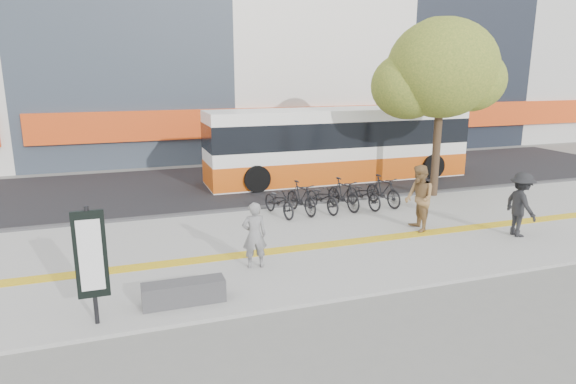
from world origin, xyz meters
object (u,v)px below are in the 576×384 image
object	(u,v)px
seated_woman	(254,235)
pedestrian_dark	(521,204)
bench	(184,292)
street_tree	(439,71)
signboard	(91,256)
pedestrian_tan	(419,198)
bus	(339,146)

from	to	relation	value
seated_woman	pedestrian_dark	world-z (taller)	pedestrian_dark
bench	street_tree	world-z (taller)	street_tree
signboard	pedestrian_tan	world-z (taller)	signboard
seated_woman	pedestrian_dark	size ratio (longest dim) A/B	0.88
pedestrian_dark	bus	bearing A→B (deg)	18.05
bus	pedestrian_dark	bearing A→B (deg)	-79.35
street_tree	pedestrian_tan	distance (m)	5.73
bench	street_tree	distance (m)	12.23
signboard	pedestrian_dark	world-z (taller)	signboard
pedestrian_tan	pedestrian_dark	world-z (taller)	pedestrian_tan
seated_woman	pedestrian_dark	xyz separation A→B (m)	(7.49, -0.14, 0.11)
street_tree	pedestrian_tan	size ratio (longest dim) A/B	3.34
bench	pedestrian_tan	bearing A→B (deg)	19.84
street_tree	seated_woman	bearing A→B (deg)	-149.63
bus	pedestrian_tan	size ratio (longest dim) A/B	5.84
signboard	street_tree	size ratio (longest dim) A/B	0.35
bench	bus	bearing A→B (deg)	51.57
signboard	pedestrian_dark	xyz separation A→B (m)	(10.89, 1.51, -0.40)
bus	street_tree	bearing A→B (deg)	-60.48
signboard	street_tree	distance (m)	13.40
seated_woman	pedestrian_tan	xyz separation A→B (m)	(5.11, 1.15, 0.17)
street_tree	seated_woman	size ratio (longest dim) A/B	4.05
seated_woman	signboard	bearing A→B (deg)	30.76
pedestrian_dark	pedestrian_tan	bearing A→B (deg)	68.95
bench	pedestrian_tan	xyz separation A→B (m)	(6.91, 2.49, 0.72)
signboard	bus	xyz separation A→B (m)	(9.30, 10.01, 0.08)
street_tree	pedestrian_dark	world-z (taller)	street_tree
signboard	pedestrian_dark	bearing A→B (deg)	7.89
pedestrian_dark	seated_woman	bearing A→B (deg)	96.34
bench	signboard	bearing A→B (deg)	-169.19
pedestrian_tan	pedestrian_dark	bearing A→B (deg)	71.37
pedestrian_tan	pedestrian_dark	size ratio (longest dim) A/B	1.06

